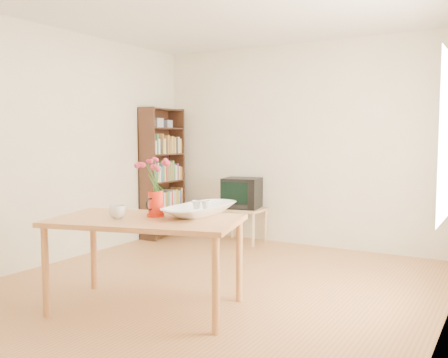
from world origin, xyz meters
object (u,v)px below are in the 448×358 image
Objects in this scene: bowl at (200,185)px; television at (242,193)px; mug at (118,212)px; pitcher at (156,205)px; table at (146,227)px.

television is (-0.85, 2.33, -0.34)m from bowl.
mug is at bearing -134.83° from bowl.
pitcher reaches higher than mug.
pitcher is at bearing 63.56° from table.
mug is 0.71m from bowl.
pitcher is 0.40× the size of bowl.
bowl reaches higher than table.
bowl reaches higher than pitcher.
television is at bearing -101.24° from mug.
bowl is (0.29, 0.36, 0.33)m from table.
mug is at bearing -133.00° from pitcher.
table is 2.74m from television.
table is at bearing -89.12° from television.
mug is at bearing -93.34° from television.
mug is at bearing -161.02° from table.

